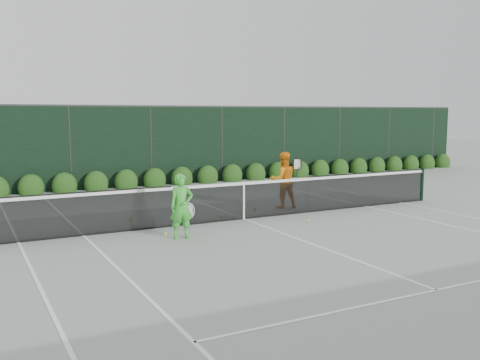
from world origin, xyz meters
TOP-DOWN VIEW (x-y plane):
  - ground at (0.00, 0.00)m, footprint 80.00×80.00m
  - tennis_net at (-0.02, 0.00)m, footprint 12.90×0.10m
  - player_woman at (-2.23, -1.25)m, footprint 0.63×0.39m
  - player_man at (1.82, 0.97)m, footprint 0.95×0.77m
  - court_lines at (0.00, 0.00)m, footprint 11.03×23.83m
  - windscreen_fence at (0.00, -2.71)m, footprint 32.00×21.07m
  - hedge_row at (-0.00, 7.15)m, footprint 31.66×0.65m
  - tennis_balls at (-0.70, 0.13)m, footprint 4.02×2.40m

SIDE VIEW (x-z plane):
  - ground at x=0.00m, z-range 0.00..0.00m
  - court_lines at x=0.00m, z-range 0.00..0.01m
  - tennis_balls at x=-0.70m, z-range 0.00..0.07m
  - hedge_row at x=0.00m, z-range -0.23..0.70m
  - tennis_net at x=-0.02m, z-range 0.00..1.07m
  - player_woman at x=-2.23m, z-range 0.00..1.44m
  - player_man at x=1.82m, z-range 0.00..1.64m
  - windscreen_fence at x=0.00m, z-range -0.02..3.04m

